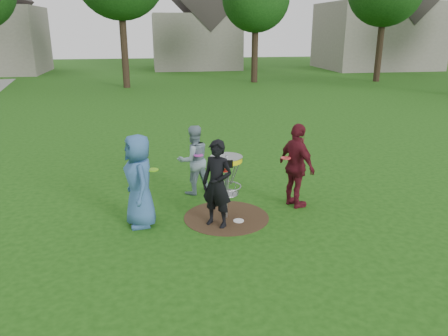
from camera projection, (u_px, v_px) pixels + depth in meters
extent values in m
plane|color=#19470F|center=(226.00, 217.00, 9.22)|extent=(100.00, 100.00, 0.00)
cylinder|color=#47331E|center=(226.00, 217.00, 9.22)|extent=(1.80, 1.80, 0.01)
imported|color=#355E94|center=(139.00, 181.00, 8.60)|extent=(0.80, 1.03, 1.88)
imported|color=black|center=(217.00, 184.00, 8.58)|extent=(0.77, 0.74, 1.78)
imported|color=gray|center=(194.00, 160.00, 10.33)|extent=(0.97, 0.87, 1.66)
imported|color=#5B141F|center=(297.00, 166.00, 9.52)|extent=(0.81, 1.19, 1.88)
cylinder|color=white|center=(239.00, 221.00, 9.02)|extent=(0.22, 0.22, 0.02)
cylinder|color=#9EA0A5|center=(226.00, 187.00, 9.00)|extent=(0.05, 0.05, 1.38)
cylinder|color=yellow|center=(226.00, 159.00, 8.82)|extent=(0.64, 0.64, 0.10)
cylinder|color=#9EA0A5|center=(226.00, 157.00, 8.80)|extent=(0.66, 0.66, 0.01)
cube|color=black|center=(229.00, 164.00, 8.52)|extent=(0.14, 0.02, 0.16)
torus|color=#9EA0A5|center=(226.00, 186.00, 9.00)|extent=(0.62, 0.62, 0.02)
torus|color=#9EA0A5|center=(226.00, 193.00, 9.05)|extent=(0.50, 0.50, 0.02)
cylinder|color=#9EA0A5|center=(226.00, 194.00, 9.05)|extent=(0.44, 0.44, 0.01)
cylinder|color=#79D317|center=(153.00, 170.00, 8.58)|extent=(0.22, 0.22, 0.02)
cylinder|color=#FF1517|center=(223.00, 170.00, 8.76)|extent=(0.22, 0.22, 0.02)
cylinder|color=#DE3AC6|center=(198.00, 155.00, 10.04)|extent=(0.22, 0.22, 0.02)
cylinder|color=#DA393D|center=(286.00, 158.00, 9.36)|extent=(0.22, 0.22, 0.02)
cylinder|color=#38281C|center=(125.00, 52.00, 28.21)|extent=(0.46, 0.46, 4.62)
cylinder|color=#38281C|center=(255.00, 55.00, 31.15)|extent=(0.46, 0.46, 3.78)
cylinder|color=#38281C|center=(379.00, 52.00, 31.56)|extent=(0.46, 0.46, 4.20)
cube|color=gray|center=(195.00, 41.00, 41.76)|extent=(8.00, 7.00, 5.00)
cube|color=gray|center=(377.00, 36.00, 41.44)|extent=(10.00, 8.00, 6.00)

